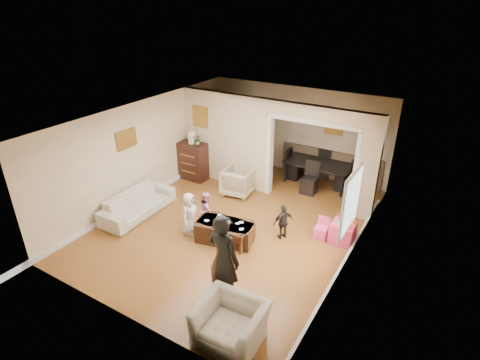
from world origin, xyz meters
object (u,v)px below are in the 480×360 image
Objects in this scene: cyan_cup at (339,222)px; child_kneel_b at (207,209)px; child_kneel_a at (190,214)px; armchair_back at (238,182)px; coffee_table at (225,232)px; play_table at (343,233)px; table_lamp at (192,137)px; sofa at (138,204)px; child_toddler at (283,222)px; armchair_front at (230,323)px; coffee_cup at (228,223)px; adult_person at (224,259)px; dining_table at (318,173)px; dresser at (193,161)px.

cyan_cup is 0.09× the size of child_kneel_b.
armchair_back is at bearing -2.13° from child_kneel_a.
child_kneel_a is (-0.85, -0.15, 0.27)m from coffee_table.
coffee_table is 2.47× the size of play_table.
play_table is (4.78, -0.92, -1.06)m from table_lamp.
coffee_table is (2.47, 0.16, -0.06)m from sofa.
child_kneel_a is at bearing -28.64° from child_toddler.
sofa is 4.53m from armchair_front.
table_lamp reaches higher than play_table.
coffee_cup is 0.96m from child_kneel_a.
sofa reaches higher than play_table.
adult_person reaches higher than armchair_front.
coffee_cup is (1.02, -2.11, 0.15)m from armchair_back.
child_kneel_b is (1.77, 0.46, 0.15)m from sofa.
coffee_cup is 0.06× the size of dining_table.
child_kneel_a is (-1.58, -3.89, 0.17)m from dining_table.
table_lamp is 0.73× the size of play_table.
sofa reaches higher than cyan_cup.
dresser is (-4.09, 4.44, 0.22)m from armchair_front.
sofa is 4.03× the size of play_table.
dining_table is 2.25× the size of child_toddler.
adult_person is (3.52, -3.74, 0.32)m from dresser.
adult_person is at bearing -112.67° from cyan_cup.
coffee_cup is at bearing -52.23° from adult_person.
table_lamp is (-0.07, 2.35, 1.00)m from sofa.
dining_table is at bearing -26.08° from child_kneel_a.
dresser is at bearing -75.95° from child_toddler.
child_kneel_b reaches higher than armchair_back.
table_lamp reaches higher than child_toddler.
child_toddler is (3.59, -1.45, -0.88)m from table_lamp.
child_kneel_b is (1.84, -1.90, -0.86)m from table_lamp.
child_kneel_b is (-0.80, 0.35, -0.07)m from coffee_cup.
armchair_back reaches higher than play_table.
armchair_back is 3.17m from cyan_cup.
adult_person is at bearing -57.52° from coffee_table.
child_kneel_a is at bearing -91.05° from sofa.
armchair_back is at bearing -26.81° from child_kneel_b.
child_toddler is at bearing -21.97° from table_lamp.
table_lamp is 5.15m from adult_person.
sofa is 1.14× the size of adult_person.
dresser is 1.34× the size of child_toddler.
coffee_table is at bearing 153.43° from coffee_cup.
play_table is 0.30m from cyan_cup.
cyan_cup is 0.04× the size of dining_table.
play_table is 2.89m from dining_table.
dresser is (-1.62, 0.14, 0.20)m from armchair_back.
play_table is 0.57× the size of child_kneel_b.
armchair_back is 4.96m from armchair_front.
table_lamp is 0.29× the size of coffee_table.
armchair_front is 12.94× the size of cyan_cup.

